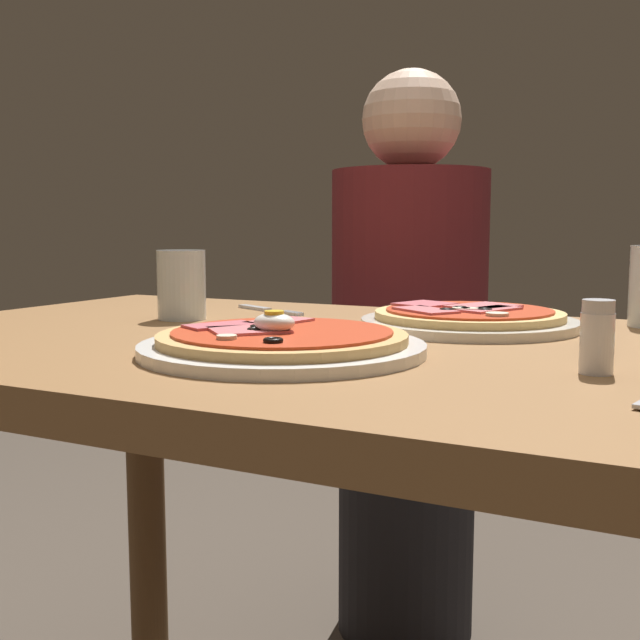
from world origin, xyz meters
The scene contains 7 objects.
dining_table centered at (0.00, 0.00, 0.62)m, with size 1.26×0.72×0.74m.
pizza_foreground centered at (-0.03, -0.12, 0.75)m, with size 0.30×0.30×0.05m.
pizza_across_right centered at (0.08, 0.17, 0.75)m, with size 0.28×0.28×0.03m.
water_glass_near centered at (-0.31, 0.08, 0.78)m, with size 0.07×0.07×0.10m.
fork centered at (-0.26, 0.23, 0.74)m, with size 0.15×0.08×0.00m.
salt_shaker centered at (0.27, -0.08, 0.77)m, with size 0.03×0.03×0.07m.
diner_person centered at (-0.20, 0.70, 0.56)m, with size 0.32×0.32×1.18m.
Camera 1 is at (0.36, -0.81, 0.87)m, focal length 43.41 mm.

